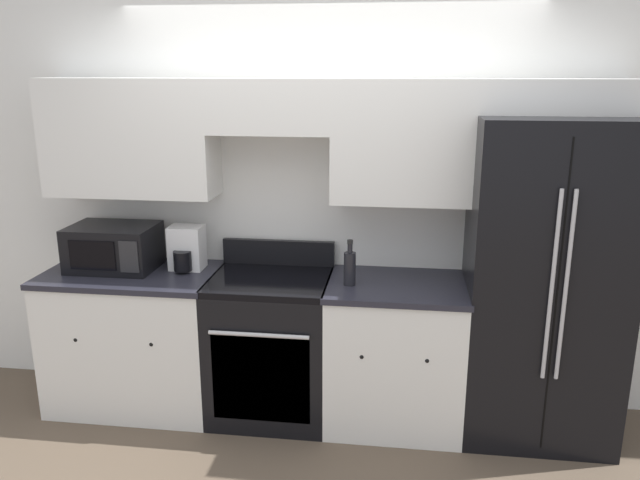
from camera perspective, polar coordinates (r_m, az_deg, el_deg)
ground_plane at (r=3.88m, az=-0.64°, el=-17.93°), size 12.00×12.00×0.00m
wall_back at (r=3.88m, az=0.77°, el=5.47°), size 8.00×0.39×2.60m
lower_cabinets_left at (r=4.24m, az=-16.47°, el=-8.60°), size 1.08×0.64×0.90m
lower_cabinets_right at (r=3.89m, az=6.83°, el=-10.23°), size 0.83×0.64×0.90m
oven_range at (r=3.97m, az=-4.47°, el=-9.57°), size 0.73×0.65×1.06m
refrigerator at (r=3.86m, az=19.58°, el=-3.45°), size 0.86×0.78×1.88m
microwave at (r=4.14m, az=-18.34°, el=-0.62°), size 0.53×0.38×0.28m
bottle at (r=3.64m, az=2.74°, el=-2.50°), size 0.07×0.07×0.27m
electric_kettle at (r=4.01m, az=-12.12°, el=-0.84°), size 0.21×0.23×0.28m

